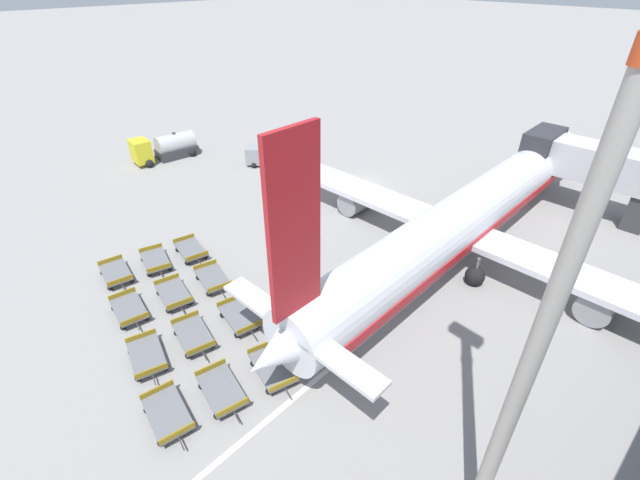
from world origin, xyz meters
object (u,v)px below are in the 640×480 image
at_px(baggage_dolly_row_mid_b_col_d, 273,368).
at_px(baggage_dolly_row_near_col_b, 129,309).
at_px(baggage_dolly_row_mid_a_col_b, 174,294).
at_px(baggage_dolly_row_mid_b_col_a, 191,250).
at_px(apron_light_mast, 570,260).
at_px(baggage_dolly_row_near_col_a, 116,273).
at_px(baggage_dolly_row_near_col_c, 147,356).
at_px(baggage_dolly_row_mid_a_col_a, 155,261).
at_px(fuel_tanker_primary, 168,148).
at_px(baggage_dolly_row_near_col_d, 168,414).
at_px(baggage_dolly_row_mid_b_col_c, 240,316).
at_px(service_van, 270,155).
at_px(baggage_dolly_row_mid_a_col_d, 222,390).
at_px(baggage_dolly_row_mid_a_col_c, 194,335).
at_px(baggage_dolly_row_mid_b_col_b, 213,278).

bearing_deg(baggage_dolly_row_mid_b_col_d, baggage_dolly_row_near_col_b, -158.94).
distance_m(baggage_dolly_row_mid_a_col_b, baggage_dolly_row_mid_b_col_a, 5.23).
xyz_separation_m(baggage_dolly_row_mid_b_col_d, apron_light_mast, (11.15, 1.68, 12.17)).
xyz_separation_m(baggage_dolly_row_near_col_a, baggage_dolly_row_near_col_b, (4.39, -0.85, 0.00)).
height_order(baggage_dolly_row_near_col_c, baggage_dolly_row_mid_a_col_a, same).
xyz_separation_m(fuel_tanker_primary, baggage_dolly_row_near_col_d, (31.68, -15.75, -0.77)).
distance_m(baggage_dolly_row_near_col_c, baggage_dolly_row_mid_b_col_c, 5.68).
distance_m(baggage_dolly_row_near_col_b, baggage_dolly_row_near_col_c, 4.56).
height_order(service_van, baggage_dolly_row_mid_a_col_d, service_van).
bearing_deg(baggage_dolly_row_near_col_b, baggage_dolly_row_near_col_a, 169.03).
distance_m(baggage_dolly_row_mid_a_col_d, baggage_dolly_row_mid_b_col_c, 5.47).
bearing_deg(baggage_dolly_row_mid_b_col_a, baggage_dolly_row_near_col_a, -100.12).
bearing_deg(baggage_dolly_row_mid_a_col_b, apron_light_mast, 7.54).
relative_size(baggage_dolly_row_near_col_d, baggage_dolly_row_mid_a_col_a, 0.99).
height_order(service_van, baggage_dolly_row_mid_b_col_c, service_van).
xyz_separation_m(fuel_tanker_primary, baggage_dolly_row_mid_a_col_c, (27.78, -12.20, -0.77)).
bearing_deg(baggage_dolly_row_mid_b_col_b, baggage_dolly_row_mid_a_col_a, -157.41).
height_order(baggage_dolly_row_near_col_b, baggage_dolly_row_mid_b_col_a, same).
bearing_deg(baggage_dolly_row_near_col_c, fuel_tanker_primary, 151.49).
distance_m(baggage_dolly_row_near_col_d, baggage_dolly_row_mid_b_col_a, 14.47).
bearing_deg(baggage_dolly_row_mid_a_col_b, baggage_dolly_row_mid_a_col_d, -11.43).
bearing_deg(baggage_dolly_row_near_col_a, baggage_dolly_row_mid_a_col_a, 80.42).
height_order(baggage_dolly_row_near_col_d, baggage_dolly_row_mid_a_col_d, same).
height_order(fuel_tanker_primary, baggage_dolly_row_mid_b_col_b, fuel_tanker_primary).
height_order(fuel_tanker_primary, baggage_dolly_row_near_col_b, fuel_tanker_primary).
xyz_separation_m(baggage_dolly_row_near_col_b, baggage_dolly_row_mid_b_col_c, (5.33, 4.78, 0.00)).
bearing_deg(baggage_dolly_row_near_col_a, apron_light_mast, 10.35).
relative_size(baggage_dolly_row_near_col_b, baggage_dolly_row_mid_b_col_a, 1.00).
xyz_separation_m(service_van, baggage_dolly_row_near_col_a, (9.03, -20.61, -0.63)).
xyz_separation_m(baggage_dolly_row_near_col_a, apron_light_mast, (25.46, 4.65, 12.17)).
bearing_deg(baggage_dolly_row_near_col_c, baggage_dolly_row_mid_b_col_d, 40.58).
bearing_deg(fuel_tanker_primary, baggage_dolly_row_near_col_b, -31.50).
height_order(baggage_dolly_row_mid_a_col_a, baggage_dolly_row_mid_a_col_b, same).
xyz_separation_m(fuel_tanker_primary, baggage_dolly_row_mid_a_col_d, (32.26, -13.06, -0.77)).
bearing_deg(baggage_dolly_row_mid_b_col_c, baggage_dolly_row_mid_b_col_b, 170.20).
bearing_deg(baggage_dolly_row_mid_a_col_a, fuel_tanker_primary, 151.13).
height_order(baggage_dolly_row_near_col_a, baggage_dolly_row_mid_a_col_d, same).
bearing_deg(service_van, baggage_dolly_row_mid_b_col_c, -41.67).
relative_size(service_van, baggage_dolly_row_near_col_b, 1.36).
xyz_separation_m(baggage_dolly_row_near_col_b, baggage_dolly_row_near_col_d, (8.71, -1.68, 0.00)).
bearing_deg(baggage_dolly_row_mid_a_col_a, baggage_dolly_row_mid_b_col_d, 1.02).
xyz_separation_m(baggage_dolly_row_near_col_c, apron_light_mast, (16.59, 6.34, 12.17)).
xyz_separation_m(baggage_dolly_row_near_col_a, baggage_dolly_row_mid_a_col_c, (9.21, 1.02, 0.00)).
height_order(baggage_dolly_row_near_col_b, baggage_dolly_row_mid_b_col_b, same).
distance_m(service_van, baggage_dolly_row_near_col_a, 22.51).
bearing_deg(baggage_dolly_row_mid_a_col_c, baggage_dolly_row_near_col_b, -158.79).
distance_m(baggage_dolly_row_mid_b_col_b, baggage_dolly_row_mid_b_col_d, 9.26).
height_order(baggage_dolly_row_near_col_c, baggage_dolly_row_mid_b_col_d, same).
height_order(baggage_dolly_row_near_col_d, baggage_dolly_row_mid_b_col_c, same).
bearing_deg(baggage_dolly_row_mid_b_col_b, service_van, 131.86).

